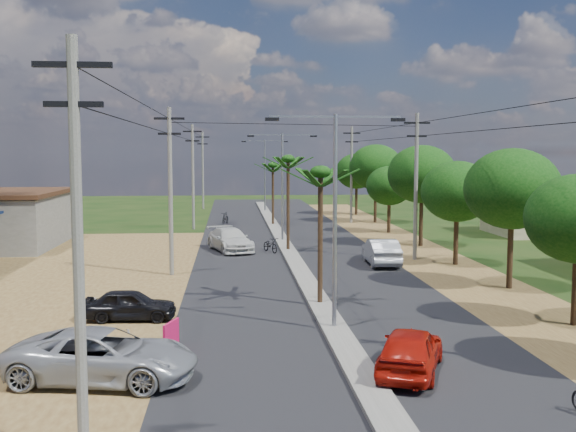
# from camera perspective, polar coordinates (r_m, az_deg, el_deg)

# --- Properties ---
(ground) EXTENTS (160.00, 160.00, 0.00)m
(ground) POSITION_cam_1_polar(r_m,az_deg,el_deg) (25.44, 3.93, -9.68)
(ground) COLOR black
(ground) RESTS_ON ground
(road) EXTENTS (12.00, 110.00, 0.04)m
(road) POSITION_cam_1_polar(r_m,az_deg,el_deg) (40.00, 0.63, -4.09)
(road) COLOR black
(road) RESTS_ON ground
(median) EXTENTS (1.00, 90.00, 0.18)m
(median) POSITION_cam_1_polar(r_m,az_deg,el_deg) (42.94, 0.24, -3.34)
(median) COLOR #605E56
(median) RESTS_ON ground
(dirt_shoulder_east) EXTENTS (5.00, 90.00, 0.03)m
(dirt_shoulder_east) POSITION_cam_1_polar(r_m,az_deg,el_deg) (41.68, 12.36, -3.83)
(dirt_shoulder_east) COLOR brown
(dirt_shoulder_east) RESTS_ON ground
(house_east_far) EXTENTS (7.60, 7.50, 4.60)m
(house_east_far) POSITION_cam_1_polar(r_m,az_deg,el_deg) (58.01, 20.43, 0.89)
(house_east_far) COLOR gray
(house_east_far) RESTS_ON ground
(tree_east_c) EXTENTS (4.60, 4.60, 6.83)m
(tree_east_c) POSITION_cam_1_polar(r_m,az_deg,el_deg) (34.11, 18.45, 2.18)
(tree_east_c) COLOR black
(tree_east_c) RESTS_ON ground
(tree_east_d) EXTENTS (4.20, 4.20, 6.13)m
(tree_east_d) POSITION_cam_1_polar(r_m,az_deg,el_deg) (40.55, 14.12, 2.02)
(tree_east_d) COLOR black
(tree_east_d) RESTS_ON ground
(tree_east_e) EXTENTS (4.80, 4.80, 7.14)m
(tree_east_e) POSITION_cam_1_polar(r_m,az_deg,el_deg) (48.20, 11.27, 3.49)
(tree_east_e) COLOR black
(tree_east_e) RESTS_ON ground
(tree_east_f) EXTENTS (3.80, 3.80, 5.52)m
(tree_east_f) POSITION_cam_1_polar(r_m,az_deg,el_deg) (55.87, 8.57, 2.55)
(tree_east_f) COLOR black
(tree_east_f) RESTS_ON ground
(tree_east_g) EXTENTS (5.00, 5.00, 7.38)m
(tree_east_g) POSITION_cam_1_polar(r_m,az_deg,el_deg) (63.75, 7.44, 4.12)
(tree_east_g) COLOR black
(tree_east_g) RESTS_ON ground
(tree_east_h) EXTENTS (4.40, 4.40, 6.52)m
(tree_east_h) POSITION_cam_1_polar(r_m,az_deg,el_deg) (71.55, 5.83, 3.79)
(tree_east_h) COLOR black
(tree_east_h) RESTS_ON ground
(palm_median_near) EXTENTS (2.00, 2.00, 6.15)m
(palm_median_near) POSITION_cam_1_polar(r_m,az_deg,el_deg) (28.55, 2.77, 3.23)
(palm_median_near) COLOR black
(palm_median_near) RESTS_ON ground
(palm_median_mid) EXTENTS (2.00, 2.00, 6.55)m
(palm_median_mid) POSITION_cam_1_polar(r_m,az_deg,el_deg) (44.44, 0.01, 4.48)
(palm_median_mid) COLOR black
(palm_median_mid) RESTS_ON ground
(palm_median_far) EXTENTS (2.00, 2.00, 5.85)m
(palm_median_far) POSITION_cam_1_polar(r_m,az_deg,el_deg) (60.40, -1.29, 4.12)
(palm_median_far) COLOR black
(palm_median_far) RESTS_ON ground
(streetlight_near) EXTENTS (5.10, 0.18, 8.00)m
(streetlight_near) POSITION_cam_1_polar(r_m,az_deg,el_deg) (24.63, 4.00, 1.13)
(streetlight_near) COLOR gray
(streetlight_near) RESTS_ON ground
(streetlight_mid) EXTENTS (5.10, 0.18, 8.00)m
(streetlight_mid) POSITION_cam_1_polar(r_m,az_deg,el_deg) (49.45, -0.49, 3.28)
(streetlight_mid) COLOR gray
(streetlight_mid) RESTS_ON ground
(streetlight_far) EXTENTS (5.10, 0.18, 8.00)m
(streetlight_far) POSITION_cam_1_polar(r_m,az_deg,el_deg) (74.39, -1.98, 3.99)
(streetlight_far) COLOR gray
(streetlight_far) RESTS_ON ground
(utility_pole_w_a) EXTENTS (1.60, 0.24, 9.00)m
(utility_pole_w_a) POSITION_cam_1_polar(r_m,az_deg,el_deg) (14.74, -17.38, -2.09)
(utility_pole_w_a) COLOR #605E56
(utility_pole_w_a) RESTS_ON ground
(utility_pole_w_b) EXTENTS (1.60, 0.24, 9.00)m
(utility_pole_w_b) POSITION_cam_1_polar(r_m,az_deg,el_deg) (36.46, -9.93, 2.40)
(utility_pole_w_b) COLOR #605E56
(utility_pole_w_b) RESTS_ON ground
(utility_pole_w_c) EXTENTS (1.60, 0.24, 9.00)m
(utility_pole_w_c) POSITION_cam_1_polar(r_m,az_deg,el_deg) (58.39, -8.05, 3.53)
(utility_pole_w_c) COLOR #605E56
(utility_pole_w_c) RESTS_ON ground
(utility_pole_w_d) EXTENTS (1.60, 0.24, 9.00)m
(utility_pole_w_d) POSITION_cam_1_polar(r_m,az_deg,el_deg) (79.36, -7.23, 4.02)
(utility_pole_w_d) COLOR #605E56
(utility_pole_w_d) RESTS_ON ground
(utility_pole_e_b) EXTENTS (1.60, 0.24, 9.00)m
(utility_pole_e_b) POSITION_cam_1_polar(r_m,az_deg,el_deg) (41.87, 10.78, 2.76)
(utility_pole_e_b) COLOR #605E56
(utility_pole_e_b) RESTS_ON ground
(utility_pole_e_c) EXTENTS (1.60, 0.24, 9.00)m
(utility_pole_e_c) POSITION_cam_1_polar(r_m,az_deg,el_deg) (63.32, 5.39, 3.70)
(utility_pole_e_c) COLOR #605E56
(utility_pole_e_c) RESTS_ON ground
(car_red_near) EXTENTS (3.15, 4.49, 1.42)m
(car_red_near) POSITION_cam_1_polar(r_m,az_deg,el_deg) (20.78, 10.31, -11.19)
(car_red_near) COLOR #9D1108
(car_red_near) RESTS_ON ground
(car_silver_mid) EXTENTS (1.79, 4.72, 1.54)m
(car_silver_mid) POSITION_cam_1_polar(r_m,az_deg,el_deg) (39.97, 7.89, -3.06)
(car_silver_mid) COLOR #979A9E
(car_silver_mid) RESTS_ON ground
(car_white_far) EXTENTS (3.56, 5.58, 1.51)m
(car_white_far) POSITION_cam_1_polar(r_m,az_deg,el_deg) (45.21, -4.92, -2.07)
(car_white_far) COLOR #B2B2AD
(car_white_far) RESTS_ON ground
(car_parked_silver) EXTENTS (5.78, 3.45, 1.50)m
(car_parked_silver) POSITION_cam_1_polar(r_m,az_deg,el_deg) (20.46, -15.40, -11.45)
(car_parked_silver) COLOR #979A9E
(car_parked_silver) RESTS_ON ground
(car_parked_dark) EXTENTS (3.65, 1.61, 1.22)m
(car_parked_dark) POSITION_cam_1_polar(r_m,az_deg,el_deg) (27.42, -13.21, -7.39)
(car_parked_dark) COLOR black
(car_parked_dark) RESTS_ON ground
(moto_rider_west_a) EXTENTS (1.35, 1.97, 0.98)m
(moto_rider_west_a) POSITION_cam_1_polar(r_m,az_deg,el_deg) (44.50, -1.50, -2.51)
(moto_rider_west_a) COLOR black
(moto_rider_west_a) RESTS_ON ground
(moto_rider_west_b) EXTENTS (0.99, 1.85, 1.07)m
(moto_rider_west_b) POSITION_cam_1_polar(r_m,az_deg,el_deg) (62.52, -5.33, -0.20)
(moto_rider_west_b) COLOR black
(moto_rider_west_b) RESTS_ON ground
(roadside_sign) EXTENTS (0.45, 1.13, 0.97)m
(roadside_sign) POSITION_cam_1_polar(r_m,az_deg,el_deg) (23.25, -9.86, -9.97)
(roadside_sign) COLOR #BB1149
(roadside_sign) RESTS_ON ground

